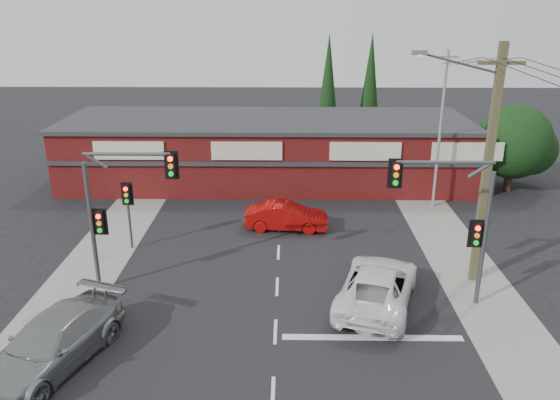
{
  "coord_description": "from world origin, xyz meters",
  "views": [
    {
      "loc": [
        0.41,
        -18.27,
        11.36
      ],
      "look_at": [
        0.11,
        3.0,
        3.63
      ],
      "focal_mm": 35.0,
      "sensor_mm": 36.0,
      "label": 1
    }
  ],
  "objects_px": {
    "silver_suv": "(53,342)",
    "shop_building": "(266,149)",
    "utility_pole": "(485,160)",
    "white_suv": "(378,285)",
    "red_sedan": "(287,216)"
  },
  "relations": [
    {
      "from": "white_suv",
      "to": "shop_building",
      "type": "xyz_separation_m",
      "value": [
        -5.0,
        16.08,
        1.33
      ]
    },
    {
      "from": "silver_suv",
      "to": "shop_building",
      "type": "distance_m",
      "value": 21.12
    },
    {
      "from": "white_suv",
      "to": "shop_building",
      "type": "bearing_deg",
      "value": -54.93
    },
    {
      "from": "white_suv",
      "to": "utility_pole",
      "type": "xyz_separation_m",
      "value": [
        4.36,
        2.08,
        4.59
      ]
    },
    {
      "from": "white_suv",
      "to": "utility_pole",
      "type": "height_order",
      "value": "utility_pole"
    },
    {
      "from": "white_suv",
      "to": "utility_pole",
      "type": "bearing_deg",
      "value": -136.66
    },
    {
      "from": "shop_building",
      "to": "utility_pole",
      "type": "height_order",
      "value": "utility_pole"
    },
    {
      "from": "red_sedan",
      "to": "utility_pole",
      "type": "xyz_separation_m",
      "value": [
        7.98,
        -5.52,
        4.68
      ]
    },
    {
      "from": "white_suv",
      "to": "shop_building",
      "type": "relative_size",
      "value": 0.21
    },
    {
      "from": "white_suv",
      "to": "utility_pole",
      "type": "relative_size",
      "value": 0.58
    },
    {
      "from": "shop_building",
      "to": "silver_suv",
      "type": "bearing_deg",
      "value": -107.37
    },
    {
      "from": "red_sedan",
      "to": "silver_suv",
      "type": "bearing_deg",
      "value": 151.12
    },
    {
      "from": "silver_suv",
      "to": "utility_pole",
      "type": "height_order",
      "value": "utility_pole"
    },
    {
      "from": "white_suv",
      "to": "silver_suv",
      "type": "relative_size",
      "value": 1.01
    },
    {
      "from": "shop_building",
      "to": "utility_pole",
      "type": "distance_m",
      "value": 17.15
    }
  ]
}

